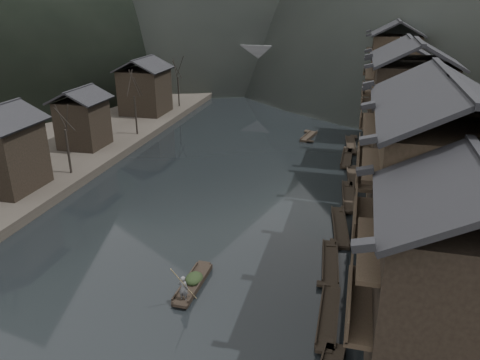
% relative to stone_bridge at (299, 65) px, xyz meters
% --- Properties ---
extents(water, '(300.00, 300.00, 0.00)m').
position_rel_stone_bridge_xyz_m(water, '(0.00, -72.00, -5.11)').
color(water, black).
rests_on(water, ground).
extents(left_bank, '(40.00, 200.00, 1.20)m').
position_rel_stone_bridge_xyz_m(left_bank, '(-35.00, -32.00, -4.51)').
color(left_bank, '#2D2823').
rests_on(left_bank, ground).
extents(stilt_houses, '(9.00, 67.60, 15.31)m').
position_rel_stone_bridge_xyz_m(stilt_houses, '(17.28, -52.63, 3.92)').
color(stilt_houses, black).
rests_on(stilt_houses, ground).
extents(left_houses, '(8.10, 53.20, 8.73)m').
position_rel_stone_bridge_xyz_m(left_houses, '(-20.50, -51.88, 0.55)').
color(left_houses, black).
rests_on(left_houses, left_bank).
extents(bare_trees, '(3.72, 61.47, 7.43)m').
position_rel_stone_bridge_xyz_m(bare_trees, '(-17.00, -54.76, 1.39)').
color(bare_trees, black).
rests_on(bare_trees, left_bank).
extents(moored_sampans, '(2.80, 49.55, 0.47)m').
position_rel_stone_bridge_xyz_m(moored_sampans, '(11.97, -56.86, -4.91)').
color(moored_sampans, black).
rests_on(moored_sampans, water).
extents(midriver_boats, '(17.51, 39.26, 0.45)m').
position_rel_stone_bridge_xyz_m(midriver_boats, '(0.39, -16.10, -4.91)').
color(midriver_boats, black).
rests_on(midriver_boats, water).
extents(stone_bridge, '(40.00, 6.00, 9.00)m').
position_rel_stone_bridge_xyz_m(stone_bridge, '(0.00, 0.00, 0.00)').
color(stone_bridge, '#4C4C4F').
rests_on(stone_bridge, ground).
extents(hero_sampan, '(1.29, 5.54, 0.44)m').
position_rel_stone_bridge_xyz_m(hero_sampan, '(2.39, -71.98, -4.91)').
color(hero_sampan, black).
rests_on(hero_sampan, water).
extents(cargo_heap, '(1.22, 1.59, 0.73)m').
position_rel_stone_bridge_xyz_m(cargo_heap, '(2.38, -71.72, -4.30)').
color(cargo_heap, black).
rests_on(cargo_heap, hero_sampan).
extents(boatman, '(0.71, 0.50, 1.86)m').
position_rel_stone_bridge_xyz_m(boatman, '(2.44, -73.91, -3.74)').
color(boatman, '#58585B').
rests_on(boatman, hero_sampan).
extents(bamboo_pole, '(1.26, 1.93, 3.70)m').
position_rel_stone_bridge_xyz_m(bamboo_pole, '(2.64, -73.91, -0.96)').
color(bamboo_pole, '#8C7A51').
rests_on(bamboo_pole, boatman).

